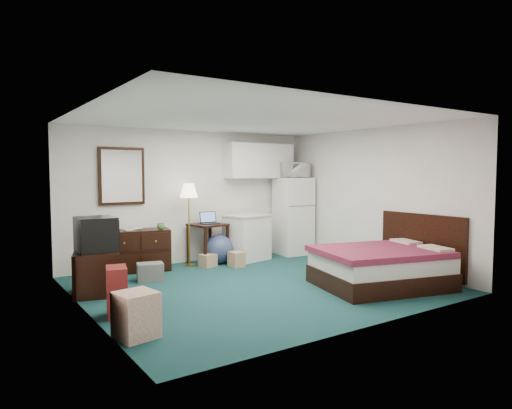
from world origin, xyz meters
TOP-DOWN VIEW (x-y plane):
  - floor at (0.00, 0.00)m, footprint 5.00×4.50m
  - ceiling at (0.00, 0.00)m, footprint 5.00×4.50m
  - walls at (0.00, 0.00)m, footprint 5.01×4.51m
  - mirror at (-1.35, 2.22)m, footprint 0.80×0.06m
  - upper_cabinets at (1.45, 2.08)m, footprint 1.50×0.35m
  - headboard at (2.46, -1.11)m, footprint 0.06×1.56m
  - dresser at (-1.16, 1.98)m, footprint 1.14×0.69m
  - floor_lamp at (-0.23, 1.90)m, footprint 0.42×0.42m
  - desk at (0.17, 1.93)m, footprint 0.69×0.69m
  - exercise_ball at (0.32, 1.77)m, footprint 0.69×0.69m
  - kitchen_counter at (0.96, 1.78)m, footprint 0.90×0.76m
  - fridge at (2.13, 1.82)m, footprint 0.73×0.73m
  - bed at (1.48, -1.11)m, footprint 2.08×1.79m
  - tv_stand at (-2.17, 0.82)m, footprint 0.77×0.80m
  - suitcase at (-2.23, -0.32)m, footprint 0.31×0.41m
  - retail_box at (-2.28, -1.14)m, footprint 0.44×0.44m
  - file_bin at (-1.25, 1.18)m, footprint 0.46×0.39m
  - cardboard_box_a at (0.00, 1.62)m, footprint 0.33×0.30m
  - cardboard_box_b at (0.45, 1.34)m, footprint 0.24×0.28m
  - laptop at (0.19, 1.88)m, footprint 0.35×0.30m
  - crt_tv at (-2.16, 0.84)m, footprint 0.53×0.57m
  - microwave at (2.11, 1.79)m, footprint 0.64×0.47m
  - book_a at (-1.40, 1.99)m, footprint 0.16×0.02m
  - book_b at (-1.21, 2.10)m, footprint 0.17×0.09m
  - mug at (-0.81, 1.80)m, footprint 0.17×0.15m

SIDE VIEW (x-z plane):
  - floor at x=0.00m, z-range -0.01..0.01m
  - cardboard_box_a at x=0.00m, z-range 0.00..0.23m
  - cardboard_box_b at x=0.45m, z-range 0.00..0.27m
  - file_bin at x=-1.25m, z-range 0.00..0.28m
  - retail_box at x=-2.28m, z-range 0.00..0.48m
  - exercise_ball at x=0.32m, z-range 0.00..0.55m
  - bed at x=1.48m, z-range 0.00..0.57m
  - suitcase at x=-2.23m, z-range 0.00..0.59m
  - tv_stand at x=-2.17m, z-range 0.00..0.61m
  - dresser at x=-1.16m, z-range 0.00..0.72m
  - desk at x=0.17m, z-range 0.00..0.75m
  - kitchen_counter at x=0.96m, z-range 0.00..0.86m
  - headboard at x=2.46m, z-range 0.05..1.05m
  - floor_lamp at x=-0.23m, z-range 0.00..1.52m
  - mug at x=-0.81m, z-range 0.72..0.86m
  - fridge at x=2.13m, z-range 0.00..1.60m
  - book_a at x=-1.40m, z-range 0.72..0.94m
  - book_b at x=-1.21m, z-range 0.72..0.96m
  - crt_tv at x=-2.16m, z-range 0.61..1.09m
  - laptop at x=0.19m, z-range 0.75..0.97m
  - walls at x=0.00m, z-range 0.00..2.50m
  - mirror at x=-1.35m, z-range 1.15..2.15m
  - microwave at x=2.11m, z-range 1.60..2.00m
  - upper_cabinets at x=1.45m, z-range 1.60..2.30m
  - ceiling at x=0.00m, z-range 2.50..2.50m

